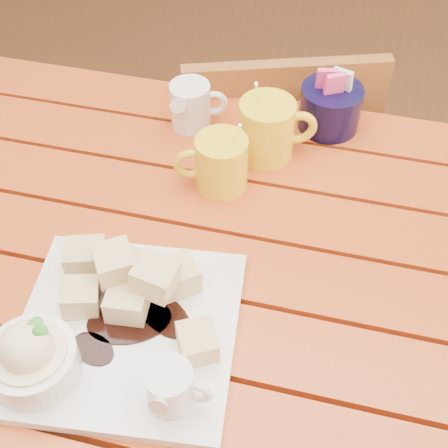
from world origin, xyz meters
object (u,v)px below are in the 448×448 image
(dessert_plate, at_px, (104,331))
(chair_far, at_px, (269,172))
(table, at_px, (187,299))
(coffee_mug_right, at_px, (268,129))
(coffee_mug_left, at_px, (220,163))

(dessert_plate, xyz_separation_m, chair_far, (0.09, 0.68, -0.33))
(table, distance_m, coffee_mug_right, 0.30)
(coffee_mug_left, relative_size, chair_far, 0.17)
(table, relative_size, coffee_mug_left, 8.94)
(dessert_plate, bearing_deg, chair_far, 82.24)
(table, bearing_deg, dessert_plate, -107.85)
(coffee_mug_right, bearing_deg, table, -126.33)
(dessert_plate, relative_size, coffee_mug_left, 2.27)
(coffee_mug_right, xyz_separation_m, chair_far, (-0.03, 0.27, -0.35))
(table, xyz_separation_m, coffee_mug_right, (0.07, 0.24, 0.16))
(table, distance_m, chair_far, 0.55)
(table, bearing_deg, coffee_mug_left, 84.28)
(dessert_plate, bearing_deg, coffee_mug_left, 77.89)
(table, height_order, dessert_plate, dessert_plate)
(coffee_mug_right, height_order, chair_far, coffee_mug_right)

